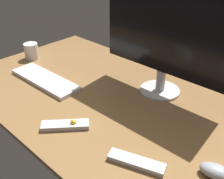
% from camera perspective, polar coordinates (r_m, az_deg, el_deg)
% --- Properties ---
extents(desk, '(1.40, 0.84, 0.02)m').
position_cam_1_polar(desk, '(1.24, -1.93, -1.51)').
color(desk, olive).
rests_on(desk, ground).
extents(monitor, '(0.60, 0.18, 0.51)m').
position_cam_1_polar(monitor, '(1.16, 11.15, 11.77)').
color(monitor, silver).
rests_on(monitor, desk).
extents(keyboard, '(0.40, 0.13, 0.02)m').
position_cam_1_polar(keyboard, '(1.38, -13.79, 1.97)').
color(keyboard, white).
rests_on(keyboard, desk).
extents(computer_mouse, '(0.11, 0.08, 0.04)m').
position_cam_1_polar(computer_mouse, '(0.91, 20.78, -15.68)').
color(computer_mouse, '#999EA5').
rests_on(computer_mouse, desk).
extents(media_remote, '(0.16, 0.17, 0.03)m').
position_cam_1_polar(media_remote, '(1.05, -9.63, -7.33)').
color(media_remote, '#B7B7BC').
rests_on(media_remote, desk).
extents(tv_remote, '(0.19, 0.11, 0.02)m').
position_cam_1_polar(tv_remote, '(0.90, 5.08, -14.85)').
color(tv_remote, '#B7B7BC').
rests_on(tv_remote, desk).
extents(coffee_mug, '(0.08, 0.08, 0.09)m').
position_cam_1_polar(coffee_mug, '(1.64, -16.45, 7.70)').
color(coffee_mug, silver).
rests_on(coffee_mug, desk).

